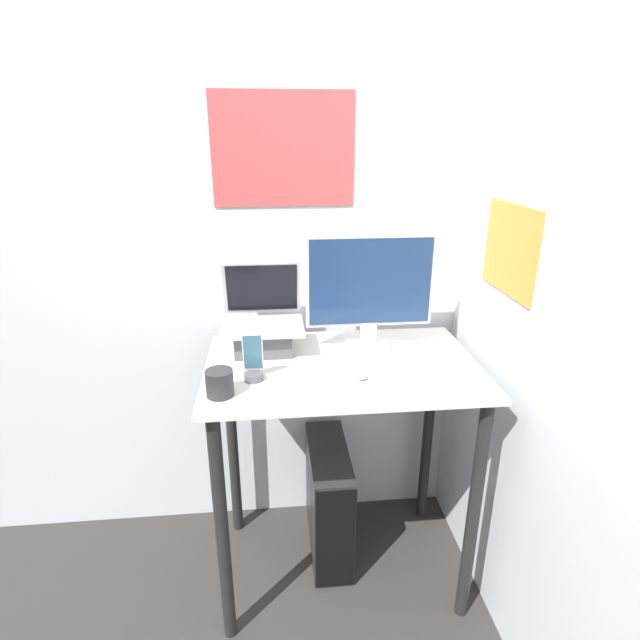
{
  "coord_description": "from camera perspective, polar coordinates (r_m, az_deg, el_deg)",
  "views": [
    {
      "loc": [
        -0.25,
        -1.36,
        1.81
      ],
      "look_at": [
        -0.08,
        0.33,
        1.17
      ],
      "focal_mm": 28.0,
      "sensor_mm": 36.0,
      "label": 1
    }
  ],
  "objects": [
    {
      "name": "ground_plane",
      "position": [
        2.28,
        3.48,
        -32.22
      ],
      "size": [
        12.0,
        12.0,
        0.0
      ],
      "primitive_type": "plane",
      "color": "#2D2B28"
    },
    {
      "name": "wall_back",
      "position": [
        2.19,
        1.1,
        7.02
      ],
      "size": [
        6.0,
        0.06,
        2.6
      ],
      "color": "silver",
      "rests_on": "ground_plane"
    },
    {
      "name": "wall_side_right",
      "position": [
        1.68,
        25.04,
        0.88
      ],
      "size": [
        0.06,
        6.0,
        2.6
      ],
      "color": "silver",
      "rests_on": "ground_plane"
    },
    {
      "name": "desk",
      "position": [
        1.99,
        2.45,
        -10.42
      ],
      "size": [
        1.03,
        0.67,
        0.99
      ],
      "color": "beige",
      "rests_on": "ground_plane"
    },
    {
      "name": "laptop",
      "position": [
        1.99,
        -6.53,
        -1.03
      ],
      "size": [
        0.32,
        0.28,
        0.34
      ],
      "color": "#4C4C51",
      "rests_on": "desk"
    },
    {
      "name": "monitor",
      "position": [
        1.97,
        5.71,
        2.85
      ],
      "size": [
        0.5,
        0.19,
        0.46
      ],
      "color": "silver",
      "rests_on": "desk"
    },
    {
      "name": "keyboard",
      "position": [
        1.76,
        -0.76,
        -6.76
      ],
      "size": [
        0.25,
        0.12,
        0.02
      ],
      "color": "white",
      "rests_on": "desk"
    },
    {
      "name": "mouse",
      "position": [
        1.78,
        4.77,
        -6.26
      ],
      "size": [
        0.04,
        0.06,
        0.03
      ],
      "color": "#99999E",
      "rests_on": "desk"
    },
    {
      "name": "cell_phone",
      "position": [
        1.77,
        -7.63,
        -5.18
      ],
      "size": [
        0.07,
        0.07,
        0.18
      ],
      "color": "#4C4C51",
      "rests_on": "desk"
    },
    {
      "name": "computer_tower",
      "position": [
        2.4,
        0.98,
        -19.84
      ],
      "size": [
        0.17,
        0.49,
        0.52
      ],
      "color": "black",
      "rests_on": "ground_plane"
    },
    {
      "name": "mug",
      "position": [
        1.69,
        -11.41,
        -7.08
      ],
      "size": [
        0.09,
        0.09,
        0.09
      ],
      "color": "#262628",
      "rests_on": "desk"
    }
  ]
}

